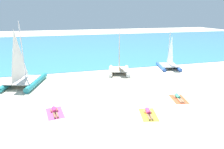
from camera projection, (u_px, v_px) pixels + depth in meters
ground_plane at (101, 72)px, 24.31m from camera, size 120.00×120.00×0.00m
ocean_water at (81, 45)px, 43.25m from camera, size 120.00×40.00×0.05m
sailboat_white at (119, 67)px, 23.54m from camera, size 3.34×4.28×4.91m
sailboat_teal at (23, 76)px, 19.55m from camera, size 4.17×5.30×6.06m
sailboat_blue at (169, 63)px, 25.53m from camera, size 3.11×4.08×4.75m
towel_left at (55, 113)px, 14.33m from camera, size 1.36×2.04×0.01m
sunbather_left at (55, 111)px, 14.35m from camera, size 0.62×1.57×0.30m
towel_middle at (148, 115)px, 14.11m from camera, size 1.48×2.09×0.01m
sunbather_middle at (148, 113)px, 14.13m from camera, size 0.72×1.56×0.30m
towel_right at (179, 99)px, 16.62m from camera, size 1.45×2.08×0.01m
sunbather_right at (178, 97)px, 16.65m from camera, size 0.70×1.56×0.30m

